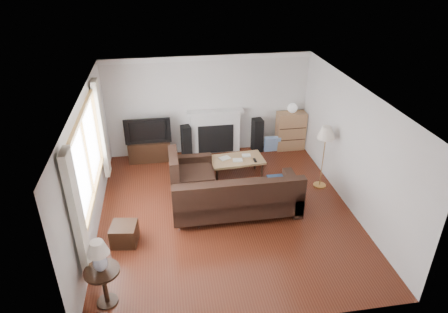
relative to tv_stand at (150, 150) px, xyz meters
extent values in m
cube|color=#501F11|center=(1.52, -2.49, -0.26)|extent=(5.10, 5.60, 0.04)
cube|color=white|center=(1.52, -2.49, 2.24)|extent=(5.10, 5.60, 0.04)
cube|color=silver|center=(1.52, 0.26, 0.99)|extent=(5.00, 0.04, 2.50)
cube|color=silver|center=(1.52, -5.24, 0.99)|extent=(5.00, 0.04, 2.50)
cube|color=silver|center=(-0.98, -2.49, 0.99)|extent=(0.04, 5.50, 2.50)
cube|color=silver|center=(4.02, -2.49, 0.99)|extent=(0.04, 5.50, 2.50)
cube|color=olive|center=(-0.93, -2.69, 1.29)|extent=(0.12, 2.74, 1.54)
cube|color=silver|center=(-0.88, -4.21, 1.14)|extent=(0.10, 0.35, 2.10)
cube|color=silver|center=(-0.88, -1.17, 1.14)|extent=(0.10, 0.35, 2.10)
cube|color=white|center=(1.67, 0.15, 0.32)|extent=(1.40, 0.26, 1.15)
cube|color=black|center=(0.00, 0.00, 0.00)|extent=(1.03, 0.46, 0.51)
imported|color=black|center=(0.00, 0.00, 0.57)|extent=(1.10, 0.14, 0.63)
cube|color=black|center=(0.92, 0.06, 0.15)|extent=(0.27, 0.31, 0.81)
cube|color=black|center=(2.75, 0.06, 0.18)|extent=(0.27, 0.32, 0.87)
cube|color=#9D6F49|center=(3.63, 0.04, 0.25)|extent=(0.73, 0.35, 1.01)
sphere|color=white|center=(3.63, 0.04, 0.87)|extent=(0.25, 0.25, 0.25)
cube|color=black|center=(1.70, -2.57, 0.18)|extent=(2.71, 1.98, 0.88)
cube|color=#9B764A|center=(1.98, -1.17, -0.02)|extent=(1.25, 0.74, 0.47)
cube|color=black|center=(-0.44, -3.14, -0.07)|extent=(0.51, 0.51, 0.38)
cube|color=#B57F3F|center=(3.74, -1.86, 0.46)|extent=(0.49, 0.49, 1.44)
cube|color=black|center=(-0.63, -4.49, 0.07)|extent=(0.52, 0.52, 0.65)
cube|color=silver|center=(-0.63, -4.49, 0.64)|extent=(0.32, 0.32, 0.51)
camera|label=1|loc=(0.43, -9.00, 4.53)|focal=32.00mm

